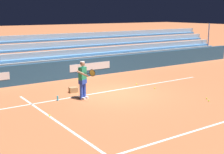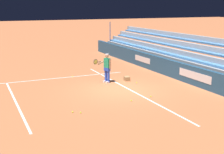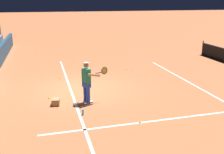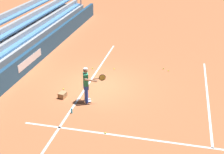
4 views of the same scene
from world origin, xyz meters
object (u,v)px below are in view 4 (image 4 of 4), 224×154
tennis_ball_by_box (105,133)px  tennis_ball_midcourt (163,69)px  ball_box_cardboard (63,95)px  tennis_ball_near_player (168,71)px  water_bottle (72,111)px  tennis_ball_far_right (114,69)px  tennis_ball_far_left (92,68)px  tennis_player (87,85)px  tennis_ball_on_baseline (63,89)px

tennis_ball_by_box → tennis_ball_midcourt: bearing=165.7°
ball_box_cardboard → tennis_ball_near_player: (-4.23, 4.74, -0.10)m
tennis_ball_by_box → water_bottle: size_ratio=0.30×
tennis_ball_far_right → water_bottle: bearing=-8.7°
tennis_ball_far_left → tennis_ball_far_right: 1.25m
tennis_player → tennis_ball_near_player: (-4.37, 3.47, -0.86)m
tennis_ball_by_box → tennis_ball_far_right: 6.29m
tennis_ball_by_box → tennis_ball_far_left: (-5.98, -2.26, 0.00)m
water_bottle → tennis_ball_by_box: bearing=57.3°
tennis_ball_far_right → water_bottle: size_ratio=0.30×
water_bottle → ball_box_cardboard: bearing=-144.0°
tennis_player → tennis_ball_on_baseline: 1.98m
ball_box_cardboard → tennis_ball_on_baseline: ball_box_cardboard is taller
tennis_ball_on_baseline → tennis_ball_far_left: size_ratio=1.00×
tennis_ball_by_box → tennis_ball_near_player: size_ratio=1.00×
tennis_ball_far_right → tennis_ball_midcourt: size_ratio=1.00×
tennis_ball_near_player → tennis_ball_far_left: bearing=-81.4°
tennis_ball_far_right → tennis_ball_near_player: (-0.42, 3.07, 0.00)m
tennis_ball_on_baseline → tennis_ball_near_player: size_ratio=1.00×
tennis_ball_on_baseline → water_bottle: water_bottle is taller
tennis_ball_near_player → tennis_ball_on_baseline: bearing=-55.4°
ball_box_cardboard → tennis_ball_by_box: 3.62m
tennis_player → tennis_ball_far_right: bearing=174.2°
tennis_ball_on_baseline → ball_box_cardboard: bearing=18.6°
tennis_ball_on_baseline → water_bottle: 2.33m
tennis_ball_on_baseline → tennis_ball_far_left: (-2.80, 0.71, 0.00)m
tennis_player → ball_box_cardboard: bearing=-96.5°
tennis_ball_by_box → water_bottle: water_bottle is taller
ball_box_cardboard → tennis_ball_on_baseline: bearing=-161.4°
tennis_ball_far_left → tennis_ball_on_baseline: bearing=-14.1°
tennis_ball_far_right → tennis_ball_midcourt: bearing=103.0°
tennis_ball_on_baseline → tennis_ball_far_right: 3.60m
tennis_ball_midcourt → tennis_ball_far_right: bearing=-77.0°
tennis_player → water_bottle: size_ratio=7.80×
ball_box_cardboard → tennis_ball_on_baseline: size_ratio=6.06×
tennis_ball_midcourt → tennis_ball_near_player: same height
tennis_player → tennis_ball_far_left: tennis_player is taller
ball_box_cardboard → water_bottle: (1.24, 0.90, -0.02)m
tennis_ball_far_left → water_bottle: 4.84m
tennis_ball_on_baseline → tennis_ball_midcourt: same height
tennis_ball_by_box → tennis_ball_far_left: 6.39m
tennis_ball_midcourt → water_bottle: water_bottle is taller
tennis_player → ball_box_cardboard: (-0.15, -1.27, -0.76)m
tennis_ball_midcourt → water_bottle: size_ratio=0.30×
tennis_ball_near_player → water_bottle: (5.47, -3.84, 0.08)m
ball_box_cardboard → tennis_ball_far_left: size_ratio=6.06×
water_bottle → tennis_ball_midcourt: bearing=148.0°
tennis_ball_midcourt → tennis_ball_far_left: bearing=-77.7°
tennis_ball_far_left → tennis_ball_near_player: bearing=98.6°
tennis_ball_on_baseline → tennis_ball_midcourt: (-3.67, 4.71, 0.00)m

